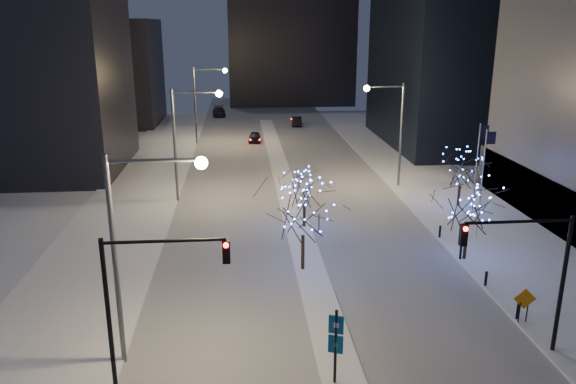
{
  "coord_description": "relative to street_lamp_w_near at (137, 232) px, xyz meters",
  "views": [
    {
      "loc": [
        -4.32,
        -21.59,
        15.26
      ],
      "look_at": [
        -1.35,
        12.47,
        5.0
      ],
      "focal_mm": 35.0,
      "sensor_mm": 36.0,
      "label": 1
    }
  ],
  "objects": [
    {
      "name": "traffic_signal_west",
      "position": [
        0.5,
        -2.0,
        -1.74
      ],
      "size": [
        5.26,
        0.43,
        7.0
      ],
      "color": "black",
      "rests_on": "ground"
    },
    {
      "name": "traffic_signal_east",
      "position": [
        17.88,
        -1.0,
        -1.74
      ],
      "size": [
        5.26,
        0.43,
        7.0
      ],
      "color": "black",
      "rests_on": "ground"
    },
    {
      "name": "holiday_tree_median_near",
      "position": [
        8.44,
        9.36,
        -2.25
      ],
      "size": [
        5.4,
        5.4,
        6.27
      ],
      "color": "black",
      "rests_on": "median"
    },
    {
      "name": "car_mid",
      "position": [
        13.53,
        63.18,
        -5.78
      ],
      "size": [
        1.84,
        4.44,
        1.43
      ],
      "primitive_type": "imported",
      "rotation": [
        0.0,
        0.0,
        3.07
      ],
      "color": "black",
      "rests_on": "ground"
    },
    {
      "name": "holiday_tree_plaza_near",
      "position": [
        19.44,
        10.06,
        -2.71
      ],
      "size": [
        4.3,
        4.3,
        5.47
      ],
      "color": "black",
      "rests_on": "east_sidewalk"
    },
    {
      "name": "road",
      "position": [
        8.94,
        33.0,
        -6.49
      ],
      "size": [
        20.0,
        130.0,
        0.02
      ],
      "primitive_type": "cube",
      "color": "#A0A4AE",
      "rests_on": "ground"
    },
    {
      "name": "construction_sign",
      "position": [
        19.24,
        1.65,
        -5.18
      ],
      "size": [
        1.18,
        0.16,
        1.95
      ],
      "rotation": [
        0.0,
        0.0,
        -0.1
      ],
      "color": "black",
      "rests_on": "east_sidewalk"
    },
    {
      "name": "car_far",
      "position": [
        1.13,
        73.63,
        -5.74
      ],
      "size": [
        2.48,
        5.39,
        1.53
      ],
      "primitive_type": "imported",
      "rotation": [
        0.0,
        0.0,
        0.07
      ],
      "color": "black",
      "rests_on": "ground"
    },
    {
      "name": "street_lamp_east",
      "position": [
        19.02,
        28.0,
        -0.05
      ],
      "size": [
        3.9,
        0.56,
        10.0
      ],
      "color": "#595E66",
      "rests_on": "ground"
    },
    {
      "name": "west_sidewalk",
      "position": [
        -5.06,
        18.0,
        -6.42
      ],
      "size": [
        8.0,
        90.0,
        0.15
      ],
      "primitive_type": "cube",
      "color": "white",
      "rests_on": "ground"
    },
    {
      "name": "bollards",
      "position": [
        19.14,
        8.0,
        -5.9
      ],
      "size": [
        0.16,
        12.16,
        0.9
      ],
      "color": "black",
      "rests_on": "east_sidewalk"
    },
    {
      "name": "wayfinding_sign",
      "position": [
        8.5,
        -2.63,
        -4.25
      ],
      "size": [
        0.63,
        0.32,
        3.67
      ],
      "rotation": [
        0.0,
        0.0,
        -0.38
      ],
      "color": "black",
      "rests_on": "ground"
    },
    {
      "name": "east_sidewalk",
      "position": [
        23.94,
        18.0,
        -6.42
      ],
      "size": [
        10.0,
        90.0,
        0.15
      ],
      "primitive_type": "cube",
      "color": "white",
      "rests_on": "ground"
    },
    {
      "name": "street_lamp_w_mid",
      "position": [
        0.0,
        25.0,
        0.0
      ],
      "size": [
        4.4,
        0.56,
        10.0
      ],
      "color": "#595E66",
      "rests_on": "ground"
    },
    {
      "name": "median",
      "position": [
        8.94,
        28.0,
        -6.42
      ],
      "size": [
        2.0,
        80.0,
        0.15
      ],
      "primitive_type": "cube",
      "color": "white",
      "rests_on": "ground"
    },
    {
      "name": "holiday_tree_plaza_far",
      "position": [
        23.37,
        21.31,
        -3.14
      ],
      "size": [
        4.62,
        4.62,
        4.99
      ],
      "color": "black",
      "rests_on": "east_sidewalk"
    },
    {
      "name": "holiday_tree_median_far",
      "position": [
        9.44,
        17.23,
        -3.29
      ],
      "size": [
        4.73,
        4.73,
        4.7
      ],
      "color": "black",
      "rests_on": "median"
    },
    {
      "name": "street_lamp_w_near",
      "position": [
        0.0,
        0.0,
        0.0
      ],
      "size": [
        4.4,
        0.56,
        10.0
      ],
      "color": "#595E66",
      "rests_on": "ground"
    },
    {
      "name": "street_lamp_w_far",
      "position": [
        0.0,
        50.0,
        0.0
      ],
      "size": [
        4.4,
        0.56,
        10.0
      ],
      "color": "#595E66",
      "rests_on": "ground"
    },
    {
      "name": "flagpoles",
      "position": [
        22.3,
        15.25,
        -1.7
      ],
      "size": [
        1.35,
        2.6,
        8.0
      ],
      "color": "silver",
      "rests_on": "east_sidewalk"
    },
    {
      "name": "ground",
      "position": [
        8.94,
        -2.0,
        -6.5
      ],
      "size": [
        160.0,
        160.0,
        0.0
      ],
      "primitive_type": "plane",
      "color": "white",
      "rests_on": "ground"
    },
    {
      "name": "car_near",
      "position": [
        6.59,
        50.97,
        -5.85
      ],
      "size": [
        1.82,
        3.93,
        1.3
      ],
      "primitive_type": "imported",
      "rotation": [
        0.0,
        0.0,
        -0.07
      ],
      "color": "black",
      "rests_on": "ground"
    },
    {
      "name": "filler_west_far",
      "position": [
        -17.06,
        68.0,
        1.5
      ],
      "size": [
        18.0,
        16.0,
        16.0
      ],
      "primitive_type": "cube",
      "color": "black",
      "rests_on": "ground"
    },
    {
      "name": "filler_west_near",
      "position": [
        -19.06,
        38.0,
        5.5
      ],
      "size": [
        22.0,
        18.0,
        24.0
      ],
      "primitive_type": "cube",
      "color": "black",
      "rests_on": "ground"
    }
  ]
}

